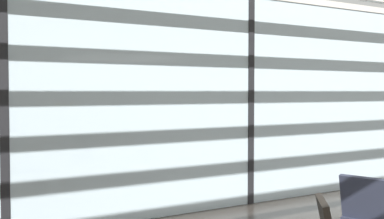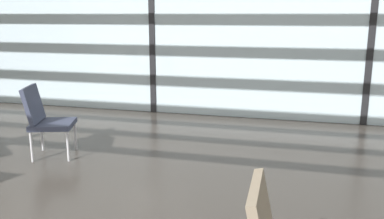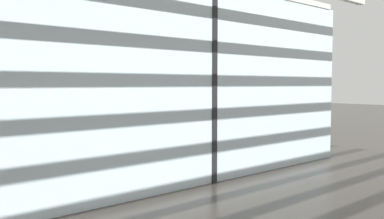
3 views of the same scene
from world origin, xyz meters
TOP-DOWN VIEW (x-y plane):
  - window_mullion_2 at (3.50, 5.20)m, footprint 0.10×0.12m

SIDE VIEW (x-z plane):
  - window_mullion_2 at x=3.50m, z-range 0.00..3.11m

